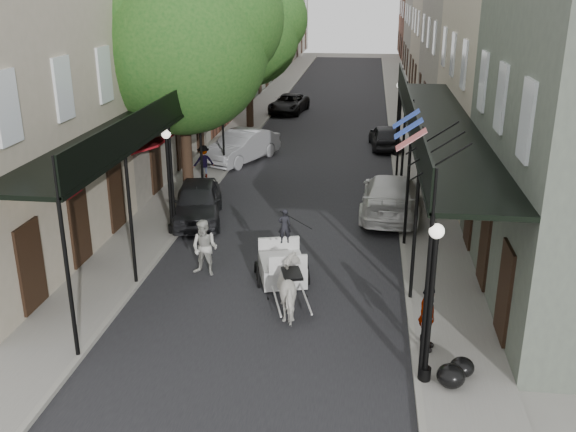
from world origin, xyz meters
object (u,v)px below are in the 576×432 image
(carriage, at_px, (281,247))
(car_left_mid, at_px, (241,146))
(lamppost_left, at_px, (169,180))
(car_left_far, at_px, (289,104))
(horse, at_px, (292,288))
(tree_near, at_px, (192,37))
(pedestrian_sidewalk_left, at_px, (204,162))
(lamppost_right_far, at_px, (398,118))
(car_right_far, at_px, (385,136))
(car_right_near, at_px, (391,195))
(car_left_near, at_px, (198,202))
(pedestrian_walking, at_px, (205,248))
(tree_far, at_px, (255,30))
(pedestrian_sidewalk_right, at_px, (427,318))
(lamppost_right_near, at_px, (431,302))

(carriage, height_order, car_left_mid, carriage)
(lamppost_left, relative_size, car_left_far, 0.82)
(horse, bearing_deg, tree_near, -77.30)
(pedestrian_sidewalk_left, relative_size, car_left_mid, 0.31)
(lamppost_right_far, height_order, car_right_far, lamppost_right_far)
(car_right_near, bearing_deg, tree_near, -3.63)
(tree_near, distance_m, lamppost_right_far, 12.24)
(car_right_near, bearing_deg, carriage, 63.88)
(car_left_near, height_order, car_right_near, car_right_near)
(car_left_near, bearing_deg, carriage, -61.57)
(pedestrian_sidewalk_left, bearing_deg, horse, 86.81)
(pedestrian_walking, height_order, car_right_near, pedestrian_walking)
(car_right_near, bearing_deg, pedestrian_walking, 50.65)
(car_left_far, bearing_deg, car_left_near, -84.38)
(tree_near, xyz_separation_m, carriage, (4.36, -7.03, -5.52))
(tree_far, bearing_deg, lamppost_right_far, -36.51)
(lamppost_right_far, bearing_deg, car_left_mid, -166.62)
(tree_far, bearing_deg, lamppost_left, -89.54)
(carriage, distance_m, pedestrian_sidewalk_left, 10.85)
(carriage, bearing_deg, lamppost_right_far, 59.60)
(tree_far, distance_m, car_left_near, 17.29)
(pedestrian_sidewalk_left, relative_size, car_right_near, 0.28)
(horse, bearing_deg, car_left_far, -98.25)
(car_right_near, bearing_deg, car_left_far, -68.87)
(lamppost_right_far, bearing_deg, car_left_near, -126.71)
(car_right_near, bearing_deg, pedestrian_sidewalk_right, 96.77)
(tree_near, xyz_separation_m, car_right_far, (7.77, 9.69, -5.83))
(horse, xyz_separation_m, carriage, (-0.62, 2.24, 0.22))
(tree_near, xyz_separation_m, lamppost_right_near, (8.30, -12.18, -4.44))
(carriage, distance_m, car_right_far, 17.07)
(carriage, distance_m, car_right_near, 6.99)
(tree_far, distance_m, lamppost_right_far, 11.05)
(car_left_near, bearing_deg, pedestrian_walking, -83.96)
(lamppost_right_near, relative_size, car_right_far, 0.96)
(tree_far, height_order, lamppost_left, tree_far)
(car_left_near, bearing_deg, pedestrian_sidewalk_left, 90.51)
(horse, distance_m, pedestrian_walking, 3.61)
(lamppost_left, height_order, car_left_far, lamppost_left)
(lamppost_right_far, relative_size, car_left_far, 0.82)
(tree_far, height_order, car_left_mid, tree_far)
(pedestrian_sidewalk_right, relative_size, car_left_near, 0.39)
(lamppost_left, height_order, car_right_near, lamppost_left)
(carriage, height_order, pedestrian_sidewalk_right, carriage)
(tree_near, height_order, car_left_mid, tree_near)
(pedestrian_sidewalk_right, bearing_deg, tree_far, 34.33)
(car_right_far, bearing_deg, tree_near, 45.94)
(pedestrian_sidewalk_right, xyz_separation_m, car_right_far, (-0.63, 20.55, -0.30))
(tree_far, xyz_separation_m, lamppost_right_far, (8.35, -6.18, -3.79))
(car_left_near, bearing_deg, tree_far, 80.94)
(pedestrian_walking, xyz_separation_m, car_left_near, (-1.46, 4.67, -0.15))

